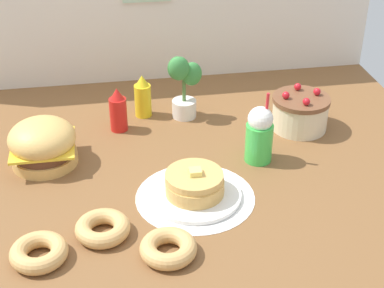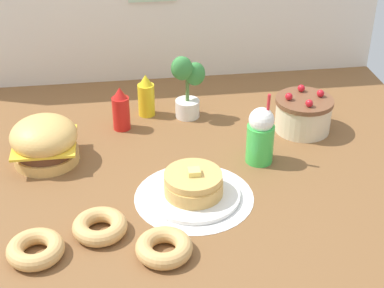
% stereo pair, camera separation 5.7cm
% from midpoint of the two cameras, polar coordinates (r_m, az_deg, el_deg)
% --- Properties ---
extents(ground_plane, '(2.31, 1.86, 0.02)m').
position_cam_midpoint_polar(ground_plane, '(2.24, -1.37, -3.65)').
color(ground_plane, brown).
extents(doily_mat, '(0.44, 0.44, 0.00)m').
position_cam_midpoint_polar(doily_mat, '(2.14, 0.96, -5.17)').
color(doily_mat, white).
rests_on(doily_mat, ground_plane).
extents(burger, '(0.26, 0.26, 0.19)m').
position_cam_midpoint_polar(burger, '(2.36, -13.48, 0.26)').
color(burger, '#DBA859').
rests_on(burger, ground_plane).
extents(pancake_stack, '(0.34, 0.34, 0.12)m').
position_cam_midpoint_polar(pancake_stack, '(2.11, 0.93, -4.21)').
color(pancake_stack, white).
rests_on(pancake_stack, doily_mat).
extents(layer_cake, '(0.25, 0.25, 0.18)m').
position_cam_midpoint_polar(layer_cake, '(2.57, 11.38, 2.89)').
color(layer_cake, beige).
rests_on(layer_cake, ground_plane).
extents(ketchup_bottle, '(0.08, 0.08, 0.20)m').
position_cam_midpoint_polar(ketchup_bottle, '(2.54, -6.29, 3.33)').
color(ketchup_bottle, red).
rests_on(ketchup_bottle, ground_plane).
extents(mustard_bottle, '(0.08, 0.08, 0.20)m').
position_cam_midpoint_polar(mustard_bottle, '(2.64, -3.86, 4.64)').
color(mustard_bottle, yellow).
rests_on(mustard_bottle, ground_plane).
extents(cream_soda_cup, '(0.11, 0.11, 0.30)m').
position_cam_midpoint_polar(cream_soda_cup, '(2.30, 7.38, 0.81)').
color(cream_soda_cup, green).
rests_on(cream_soda_cup, ground_plane).
extents(donut_pink_glaze, '(0.18, 0.18, 0.06)m').
position_cam_midpoint_polar(donut_pink_glaze, '(1.94, -14.16, -9.86)').
color(donut_pink_glaze, tan).
rests_on(donut_pink_glaze, ground_plane).
extents(donut_chocolate, '(0.18, 0.18, 0.06)m').
position_cam_midpoint_polar(donut_chocolate, '(1.98, -8.14, -7.91)').
color(donut_chocolate, tan).
rests_on(donut_chocolate, ground_plane).
extents(donut_vanilla, '(0.18, 0.18, 0.06)m').
position_cam_midpoint_polar(donut_vanilla, '(1.88, -1.86, -10.01)').
color(donut_vanilla, tan).
rests_on(donut_vanilla, ground_plane).
extents(potted_plant, '(0.15, 0.11, 0.30)m').
position_cam_midpoint_polar(potted_plant, '(2.59, 0.11, 5.85)').
color(potted_plant, white).
rests_on(potted_plant, ground_plane).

